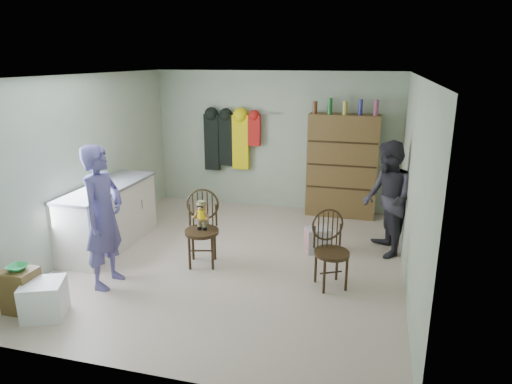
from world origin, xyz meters
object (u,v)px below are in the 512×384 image
(chair_far, at_px, (330,246))
(dresser, at_px, (342,166))
(chair_front, at_px, (202,223))
(counter, at_px, (109,216))

(chair_far, xyz_separation_m, dresser, (-0.09, 2.69, 0.40))
(chair_front, height_order, dresser, dresser)
(counter, distance_m, chair_front, 1.58)
(chair_far, distance_m, dresser, 2.72)
(dresser, bearing_deg, chair_far, -88.06)
(counter, distance_m, dresser, 3.96)
(counter, relative_size, chair_front, 1.81)
(counter, relative_size, chair_far, 1.95)
(chair_front, bearing_deg, counter, 158.21)
(counter, bearing_deg, dresser, 35.69)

